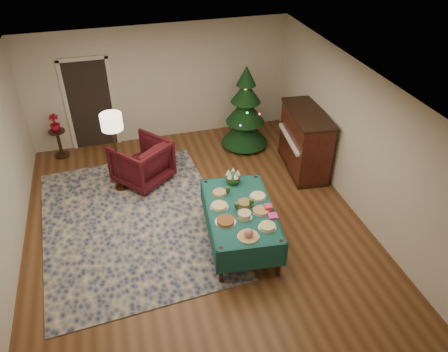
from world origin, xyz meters
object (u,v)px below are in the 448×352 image
object	(u,v)px
buffet_table	(240,215)
potted_plant	(55,126)
side_table	(60,144)
christmas_tree	(245,112)
floor_lamp	(112,127)
armchair	(142,160)
gift_box	(268,208)
piano	(305,142)

from	to	relation	value
buffet_table	potted_plant	distance (m)	4.87
side_table	christmas_tree	distance (m)	4.24
floor_lamp	side_table	world-z (taller)	floor_lamp
armchair	side_table	bearing A→B (deg)	-79.80
gift_box	armchair	bearing A→B (deg)	126.10
buffet_table	armchair	size ratio (longest dim) A/B	2.00
potted_plant	floor_lamp	bearing A→B (deg)	-53.55
armchair	christmas_tree	distance (m)	2.62
floor_lamp	christmas_tree	xyz separation A→B (m)	(2.94, 0.95, -0.54)
floor_lamp	christmas_tree	size ratio (longest dim) A/B	0.85
gift_box	side_table	xyz separation A→B (m)	(-3.47, 3.95, -0.47)
potted_plant	armchair	bearing A→B (deg)	-41.53
buffet_table	armchair	bearing A→B (deg)	120.71
gift_box	side_table	size ratio (longest dim) A/B	0.18
armchair	buffet_table	bearing A→B (deg)	82.44
buffet_table	gift_box	size ratio (longest dim) A/B	17.00
armchair	side_table	world-z (taller)	armchair
armchair	potted_plant	world-z (taller)	armchair
armchair	piano	distance (m)	3.42
buffet_table	piano	size ratio (longest dim) A/B	1.23
potted_plant	piano	xyz separation A→B (m)	(5.05, -1.95, -0.10)
buffet_table	side_table	bearing A→B (deg)	128.75
christmas_tree	buffet_table	bearing A→B (deg)	-109.44
armchair	christmas_tree	size ratio (longest dim) A/B	0.51
gift_box	side_table	world-z (taller)	gift_box
armchair	gift_box	bearing A→B (deg)	87.83
side_table	christmas_tree	xyz separation A→B (m)	(4.14, -0.69, 0.57)
buffet_table	side_table	world-z (taller)	buffet_table
armchair	side_table	size ratio (longest dim) A/B	1.56
floor_lamp	potted_plant	bearing A→B (deg)	126.45
piano	gift_box	bearing A→B (deg)	-128.20
side_table	piano	size ratio (longest dim) A/B	0.40
gift_box	potted_plant	world-z (taller)	potted_plant
armchair	floor_lamp	distance (m)	1.04
potted_plant	piano	distance (m)	5.41
floor_lamp	piano	distance (m)	3.93
armchair	piano	xyz separation A→B (m)	(3.38, -0.47, 0.16)
christmas_tree	potted_plant	bearing A→B (deg)	170.58
floor_lamp	potted_plant	xyz separation A→B (m)	(-1.21, 1.63, -0.67)
armchair	side_table	xyz separation A→B (m)	(-1.67, 1.48, -0.19)
floor_lamp	potted_plant	world-z (taller)	floor_lamp
buffet_table	potted_plant	world-z (taller)	potted_plant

